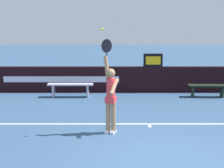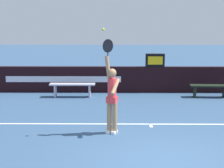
{
  "view_description": "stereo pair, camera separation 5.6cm",
  "coord_description": "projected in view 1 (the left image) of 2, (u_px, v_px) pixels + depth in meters",
  "views": [
    {
      "loc": [
        -1.03,
        -7.26,
        3.0
      ],
      "look_at": [
        -1.06,
        1.75,
        1.3
      ],
      "focal_mm": 59.24,
      "sensor_mm": 36.0,
      "label": 1
    },
    {
      "loc": [
        -0.98,
        -7.26,
        3.0
      ],
      "look_at": [
        -1.06,
        1.75,
        1.3
      ],
      "focal_mm": 59.24,
      "sensor_mm": 36.0,
      "label": 2
    }
  ],
  "objects": [
    {
      "name": "tennis_player",
      "position": [
        112.0,
        95.0,
        9.33
      ],
      "size": [
        0.48,
        0.47,
        2.43
      ],
      "color": "#9D7854",
      "rests_on": "ground"
    },
    {
      "name": "courtside_bench_far",
      "position": [
        72.0,
        87.0,
        13.58
      ],
      "size": [
        1.67,
        0.36,
        0.5
      ],
      "color": "#B3ACC1",
      "rests_on": "ground"
    },
    {
      "name": "ground_plane",
      "position": [
        163.0,
        161.0,
        7.69
      ],
      "size": [
        60.0,
        60.0,
        0.0
      ],
      "primitive_type": "plane",
      "color": "#314E6F"
    },
    {
      "name": "courtside_bench_near",
      "position": [
        209.0,
        88.0,
        13.57
      ],
      "size": [
        1.43,
        0.42,
        0.45
      ],
      "color": "black",
      "rests_on": "ground"
    },
    {
      "name": "speed_display",
      "position": [
        154.0,
        60.0,
        14.28
      ],
      "size": [
        0.73,
        0.18,
        0.51
      ],
      "color": "black",
      "rests_on": "back_wall"
    },
    {
      "name": "back_wall",
      "position": [
        139.0,
        79.0,
        14.43
      ],
      "size": [
        15.72,
        0.23,
        1.01
      ],
      "color": "black",
      "rests_on": "ground"
    },
    {
      "name": "tennis_ball",
      "position": [
        103.0,
        29.0,
        9.05
      ],
      "size": [
        0.07,
        0.07,
        0.07
      ],
      "color": "#D2D93A"
    },
    {
      "name": "court_lines",
      "position": [
        162.0,
        160.0,
        7.72
      ],
      "size": [
        10.35,
        5.32,
        0.0
      ],
      "color": "white",
      "rests_on": "ground"
    }
  ]
}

